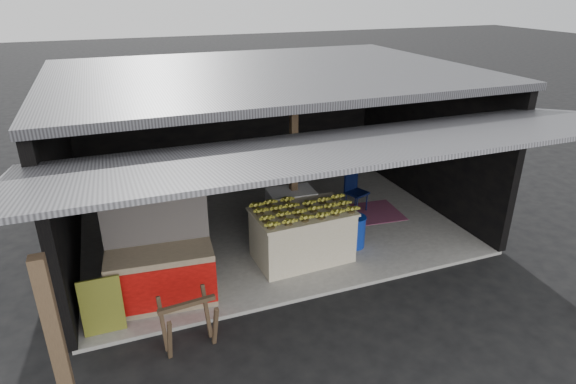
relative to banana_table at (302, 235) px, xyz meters
name	(u,v)px	position (x,y,z in m)	size (l,w,h in m)	color
ground	(321,297)	(-0.13, -1.06, -0.51)	(80.00, 80.00, 0.00)	black
concrete_slab	(268,224)	(-0.13, 1.44, -0.48)	(7.00, 5.00, 0.06)	gray
shophouse	(261,118)	(-0.13, 1.76, 1.59)	(7.40, 7.29, 3.02)	black
banana_table	(302,235)	(0.00, 0.00, 0.00)	(1.67, 1.07, 0.90)	white
banana_pile	(303,206)	(0.00, 0.00, 0.54)	(1.51, 0.90, 0.18)	gold
white_crate	(291,214)	(0.11, 0.79, 0.01)	(0.85, 0.60, 0.92)	white
neighbor_stall	(162,274)	(-2.36, -0.40, 0.01)	(1.55, 0.80, 1.54)	#998466
green_signboard	(102,306)	(-3.20, -0.79, -0.05)	(0.54, 0.04, 0.81)	black
sawhorse	(188,320)	(-2.18, -1.46, -0.06)	(0.74, 0.69, 0.71)	#4E3A27
water_barrel	(354,232)	(1.03, 0.05, -0.18)	(0.37, 0.37, 0.55)	#0D2C99
plastic_chair	(354,188)	(1.73, 1.40, 0.02)	(0.49, 0.49, 0.81)	black
magenta_rug	(364,214)	(1.83, 1.13, -0.45)	(1.50, 1.00, 0.01)	maroon
picture_frames	(225,103)	(-0.29, 3.84, 1.42)	(1.62, 0.04, 0.46)	black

